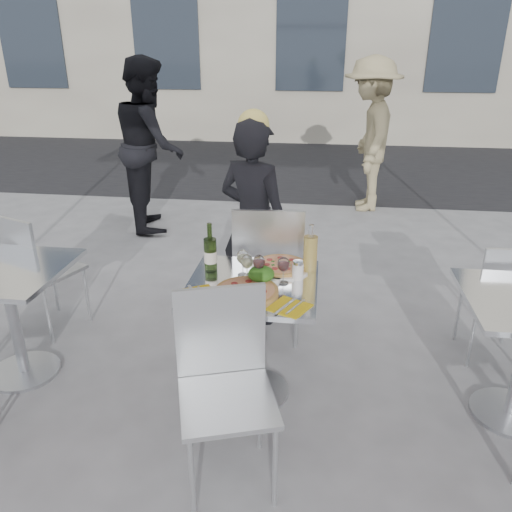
# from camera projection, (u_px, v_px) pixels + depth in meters

# --- Properties ---
(ground) EXTENTS (80.00, 80.00, 0.00)m
(ground) POSITION_uv_depth(u_px,v_px,m) (253.00, 392.00, 3.07)
(ground) COLOR slate
(street_asphalt) EXTENTS (24.00, 5.00, 0.00)m
(street_asphalt) POSITION_uv_depth(u_px,v_px,m) (303.00, 164.00, 9.00)
(street_asphalt) COLOR black
(street_asphalt) RESTS_ON ground
(main_table) EXTENTS (0.72, 0.72, 0.75)m
(main_table) POSITION_uv_depth(u_px,v_px,m) (253.00, 316.00, 2.86)
(main_table) COLOR #B7BABF
(main_table) RESTS_ON ground
(side_table_left) EXTENTS (0.72, 0.72, 0.75)m
(side_table_left) POSITION_uv_depth(u_px,v_px,m) (9.00, 300.00, 3.04)
(side_table_left) COLOR #B7BABF
(side_table_left) RESTS_ON ground
(chair_far) EXTENTS (0.49, 0.51, 1.02)m
(chair_far) POSITION_uv_depth(u_px,v_px,m) (268.00, 263.00, 3.39)
(chair_far) COLOR silver
(chair_far) RESTS_ON ground
(chair_near) EXTENTS (0.55, 0.56, 0.95)m
(chair_near) POSITION_uv_depth(u_px,v_px,m) (224.00, 372.00, 2.33)
(chair_near) COLOR silver
(chair_near) RESTS_ON ground
(side_chair_lfar) EXTENTS (0.55, 0.55, 0.92)m
(side_chair_lfar) POSITION_uv_depth(u_px,v_px,m) (33.00, 265.00, 3.51)
(side_chair_lfar) COLOR silver
(side_chair_lfar) RESTS_ON ground
(side_chair_rfar) EXTENTS (0.40, 0.41, 0.86)m
(side_chair_rfar) POSITION_uv_depth(u_px,v_px,m) (503.00, 294.00, 3.18)
(side_chair_rfar) COLOR silver
(side_chair_rfar) RESTS_ON ground
(woman_diner) EXTENTS (0.66, 0.57, 1.53)m
(woman_diner) POSITION_uv_depth(u_px,v_px,m) (254.00, 224.00, 3.65)
(woman_diner) COLOR black
(woman_diner) RESTS_ON ground
(pedestrian_a) EXTENTS (0.99, 1.11, 1.88)m
(pedestrian_a) POSITION_uv_depth(u_px,v_px,m) (150.00, 145.00, 5.56)
(pedestrian_a) COLOR black
(pedestrian_a) RESTS_ON ground
(pedestrian_b) EXTENTS (0.70, 1.21, 1.88)m
(pedestrian_b) POSITION_uv_depth(u_px,v_px,m) (369.00, 135.00, 6.20)
(pedestrian_b) COLOR #998B62
(pedestrian_b) RESTS_ON ground
(pizza_near) EXTENTS (0.34, 0.34, 0.02)m
(pizza_near) POSITION_uv_depth(u_px,v_px,m) (247.00, 291.00, 2.66)
(pizza_near) COLOR tan
(pizza_near) RESTS_ON main_table
(pizza_far) EXTENTS (0.35, 0.35, 0.03)m
(pizza_far) POSITION_uv_depth(u_px,v_px,m) (281.00, 266.00, 2.95)
(pizza_far) COLOR white
(pizza_far) RESTS_ON main_table
(salad_plate) EXTENTS (0.22, 0.22, 0.09)m
(salad_plate) POSITION_uv_depth(u_px,v_px,m) (261.00, 275.00, 2.78)
(salad_plate) COLOR white
(salad_plate) RESTS_ON main_table
(wine_bottle) EXTENTS (0.07, 0.08, 0.29)m
(wine_bottle) POSITION_uv_depth(u_px,v_px,m) (210.00, 253.00, 2.88)
(wine_bottle) COLOR #344F1D
(wine_bottle) RESTS_ON main_table
(carafe) EXTENTS (0.08, 0.08, 0.29)m
(carafe) POSITION_uv_depth(u_px,v_px,m) (310.00, 253.00, 2.87)
(carafe) COLOR #E3C560
(carafe) RESTS_ON main_table
(sugar_shaker) EXTENTS (0.06, 0.06, 0.11)m
(sugar_shaker) POSITION_uv_depth(u_px,v_px,m) (298.00, 270.00, 2.81)
(sugar_shaker) COLOR white
(sugar_shaker) RESTS_ON main_table
(wineglass_white_a) EXTENTS (0.07, 0.07, 0.16)m
(wineglass_white_a) POSITION_uv_depth(u_px,v_px,m) (243.00, 258.00, 2.83)
(wineglass_white_a) COLOR white
(wineglass_white_a) RESTS_ON main_table
(wineglass_white_b) EXTENTS (0.07, 0.07, 0.16)m
(wineglass_white_b) POSITION_uv_depth(u_px,v_px,m) (247.00, 262.00, 2.77)
(wineglass_white_b) COLOR white
(wineglass_white_b) RESTS_ON main_table
(wineglass_red_a) EXTENTS (0.07, 0.07, 0.16)m
(wineglass_red_a) POSITION_uv_depth(u_px,v_px,m) (259.00, 263.00, 2.76)
(wineglass_red_a) COLOR white
(wineglass_red_a) RESTS_ON main_table
(wineglass_red_b) EXTENTS (0.07, 0.07, 0.16)m
(wineglass_red_b) POSITION_uv_depth(u_px,v_px,m) (283.00, 265.00, 2.73)
(wineglass_red_b) COLOR white
(wineglass_red_b) RESTS_ON main_table
(napkin_left) EXTENTS (0.25, 0.25, 0.01)m
(napkin_left) POSITION_uv_depth(u_px,v_px,m) (198.00, 294.00, 2.65)
(napkin_left) COLOR gold
(napkin_left) RESTS_ON main_table
(napkin_right) EXTENTS (0.24, 0.24, 0.01)m
(napkin_right) POSITION_uv_depth(u_px,v_px,m) (289.00, 307.00, 2.52)
(napkin_right) COLOR gold
(napkin_right) RESTS_ON main_table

